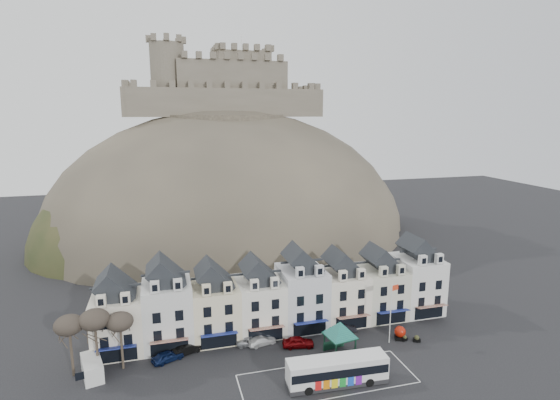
{
  "coord_description": "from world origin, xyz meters",
  "views": [
    {
      "loc": [
        -16.89,
        -45.0,
        32.94
      ],
      "look_at": [
        2.08,
        24.0,
        18.66
      ],
      "focal_mm": 28.0,
      "sensor_mm": 36.0,
      "label": 1
    }
  ],
  "objects_px": {
    "car_silver": "(251,340)",
    "car_maroon": "(298,342)",
    "bus_shelter": "(340,329)",
    "car_white": "(262,341)",
    "car_navy": "(168,356)",
    "car_black": "(188,348)",
    "car_charcoal": "(343,327)",
    "white_van": "(92,368)",
    "flagpole": "(391,309)",
    "bus": "(337,370)",
    "red_buoy": "(400,333)"
  },
  "relations": [
    {
      "from": "car_black",
      "to": "car_silver",
      "type": "relative_size",
      "value": 0.99
    },
    {
      "from": "white_van",
      "to": "flagpole",
      "type": "bearing_deg",
      "value": -18.0
    },
    {
      "from": "bus_shelter",
      "to": "car_white",
      "type": "relative_size",
      "value": 1.72
    },
    {
      "from": "bus_shelter",
      "to": "car_white",
      "type": "xyz_separation_m",
      "value": [
        -9.89,
        5.28,
        -3.1
      ]
    },
    {
      "from": "white_van",
      "to": "car_maroon",
      "type": "xyz_separation_m",
      "value": [
        27.43,
        -0.21,
        -0.4
      ]
    },
    {
      "from": "car_white",
      "to": "car_maroon",
      "type": "relative_size",
      "value": 0.96
    },
    {
      "from": "bus",
      "to": "car_black",
      "type": "height_order",
      "value": "bus"
    },
    {
      "from": "bus",
      "to": "car_maroon",
      "type": "distance_m",
      "value": 9.84
    },
    {
      "from": "bus",
      "to": "white_van",
      "type": "height_order",
      "value": "bus"
    },
    {
      "from": "car_silver",
      "to": "car_maroon",
      "type": "distance_m",
      "value": 6.87
    },
    {
      "from": "car_maroon",
      "to": "car_charcoal",
      "type": "bearing_deg",
      "value": -61.86
    },
    {
      "from": "white_van",
      "to": "bus",
      "type": "bearing_deg",
      "value": -32.78
    },
    {
      "from": "bus",
      "to": "bus_shelter",
      "type": "relative_size",
      "value": 1.69
    },
    {
      "from": "flagpole",
      "to": "car_navy",
      "type": "height_order",
      "value": "flagpole"
    },
    {
      "from": "bus",
      "to": "car_silver",
      "type": "bearing_deg",
      "value": 127.71
    },
    {
      "from": "car_black",
      "to": "car_maroon",
      "type": "bearing_deg",
      "value": -120.88
    },
    {
      "from": "bus",
      "to": "car_white",
      "type": "bearing_deg",
      "value": 123.61
    },
    {
      "from": "red_buoy",
      "to": "flagpole",
      "type": "height_order",
      "value": "flagpole"
    },
    {
      "from": "bus_shelter",
      "to": "car_maroon",
      "type": "relative_size",
      "value": 1.66
    },
    {
      "from": "bus",
      "to": "red_buoy",
      "type": "bearing_deg",
      "value": 33.04
    },
    {
      "from": "red_buoy",
      "to": "car_silver",
      "type": "bearing_deg",
      "value": 168.47
    },
    {
      "from": "car_silver",
      "to": "car_white",
      "type": "xyz_separation_m",
      "value": [
        1.5,
        -0.47,
        0.02
      ]
    },
    {
      "from": "car_maroon",
      "to": "car_black",
      "type": "bearing_deg",
      "value": 91.42
    },
    {
      "from": "car_black",
      "to": "car_maroon",
      "type": "distance_m",
      "value": 15.57
    },
    {
      "from": "car_charcoal",
      "to": "flagpole",
      "type": "bearing_deg",
      "value": -121.38
    },
    {
      "from": "flagpole",
      "to": "car_maroon",
      "type": "distance_m",
      "value": 14.2
    },
    {
      "from": "car_maroon",
      "to": "flagpole",
      "type": "bearing_deg",
      "value": -89.4
    },
    {
      "from": "bus_shelter",
      "to": "car_navy",
      "type": "height_order",
      "value": "bus_shelter"
    },
    {
      "from": "red_buoy",
      "to": "car_charcoal",
      "type": "height_order",
      "value": "red_buoy"
    },
    {
      "from": "car_navy",
      "to": "car_charcoal",
      "type": "relative_size",
      "value": 1.02
    },
    {
      "from": "car_silver",
      "to": "car_maroon",
      "type": "xyz_separation_m",
      "value": [
        6.4,
        -2.5,
        0.16
      ]
    },
    {
      "from": "car_black",
      "to": "car_silver",
      "type": "distance_m",
      "value": 8.97
    },
    {
      "from": "bus",
      "to": "car_white",
      "type": "height_order",
      "value": "bus"
    },
    {
      "from": "white_van",
      "to": "car_white",
      "type": "relative_size",
      "value": 1.26
    },
    {
      "from": "bus_shelter",
      "to": "car_navy",
      "type": "distance_m",
      "value": 23.73
    },
    {
      "from": "white_van",
      "to": "car_charcoal",
      "type": "distance_m",
      "value": 35.45
    },
    {
      "from": "car_silver",
      "to": "red_buoy",
      "type": "bearing_deg",
      "value": -100.17
    },
    {
      "from": "flagpole",
      "to": "car_navy",
      "type": "bearing_deg",
      "value": 173.5
    },
    {
      "from": "car_black",
      "to": "car_charcoal",
      "type": "xyz_separation_m",
      "value": [
        23.31,
        0.0,
        -0.01
      ]
    },
    {
      "from": "red_buoy",
      "to": "car_maroon",
      "type": "relative_size",
      "value": 0.45
    },
    {
      "from": "white_van",
      "to": "car_black",
      "type": "height_order",
      "value": "white_van"
    },
    {
      "from": "car_charcoal",
      "to": "car_maroon",
      "type": "bearing_deg",
      "value": 118.36
    },
    {
      "from": "bus_shelter",
      "to": "red_buoy",
      "type": "relative_size",
      "value": 3.67
    },
    {
      "from": "car_navy",
      "to": "car_maroon",
      "type": "bearing_deg",
      "value": -117.43
    },
    {
      "from": "car_black",
      "to": "red_buoy",
      "type": "bearing_deg",
      "value": -119.84
    },
    {
      "from": "white_van",
      "to": "car_black",
      "type": "distance_m",
      "value": 12.29
    },
    {
      "from": "car_navy",
      "to": "car_charcoal",
      "type": "xyz_separation_m",
      "value": [
        26.05,
        1.28,
        -0.04
      ]
    },
    {
      "from": "flagpole",
      "to": "car_silver",
      "type": "xyz_separation_m",
      "value": [
        -19.68,
        4.86,
        -4.57
      ]
    },
    {
      "from": "flagpole",
      "to": "car_navy",
      "type": "relative_size",
      "value": 2.1
    },
    {
      "from": "white_van",
      "to": "car_silver",
      "type": "relative_size",
      "value": 1.27
    }
  ]
}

